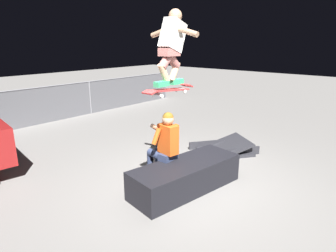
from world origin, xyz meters
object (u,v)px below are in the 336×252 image
Objects in this scene: person_sitting_on_ledge at (164,144)px; skater_airborne at (172,44)px; skateboard at (169,90)px; ledge_box_main at (186,176)px; kicker_ramp at (223,149)px.

skater_airborne is (-0.07, -0.23, 1.67)m from person_sitting_on_ledge.
person_sitting_on_ledge is at bearing 71.97° from skater_airborne.
ledge_box_main is at bearing -45.91° from skateboard.
skater_airborne is at bearing -174.26° from kicker_ramp.
kicker_ramp is (2.03, -0.02, -0.67)m from person_sitting_on_ledge.
skateboard reaches higher than ledge_box_main.
person_sitting_on_ledge is 1.02m from skateboard.
person_sitting_on_ledge reaches higher than kicker_ramp.
skateboard is 2.73m from kicker_ramp.
skater_airborne is (0.06, 0.00, 0.69)m from skateboard.
skateboard is at bearing -174.39° from kicker_ramp.
person_sitting_on_ledge is 1.18× the size of skater_airborne.
skater_airborne is (-0.14, 0.20, 2.16)m from ledge_box_main.
skateboard is 0.91× the size of skater_airborne.
skateboard reaches higher than person_sitting_on_ledge.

